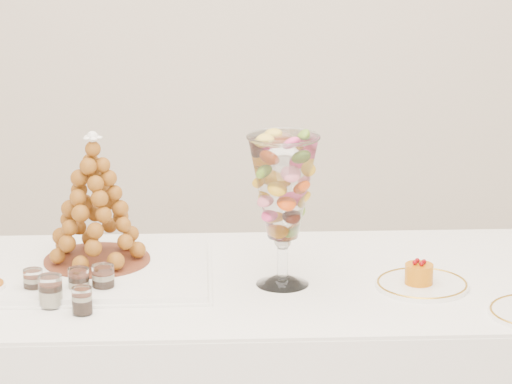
{
  "coord_description": "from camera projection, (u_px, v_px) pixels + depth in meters",
  "views": [
    {
      "loc": [
        0.08,
        -2.69,
        1.8
      ],
      "look_at": [
        0.05,
        0.22,
        0.96
      ],
      "focal_mm": 85.0,
      "sensor_mm": 36.0,
      "label": 1
    }
  ],
  "objects": [
    {
      "name": "verrine_b",
      "position": [
        79.0,
        282.0,
        2.96
      ],
      "size": [
        0.06,
        0.06,
        0.07
      ],
      "primitive_type": "cylinder",
      "rotation": [
        0.0,
        0.0,
        0.1
      ],
      "color": "white",
      "rests_on": "buffet_table"
    },
    {
      "name": "verrine_d",
      "position": [
        51.0,
        291.0,
        2.89
      ],
      "size": [
        0.06,
        0.06,
        0.08
      ],
      "primitive_type": "cylinder",
      "rotation": [
        0.0,
        0.0,
        0.01
      ],
      "color": "white",
      "rests_on": "buffet_table"
    },
    {
      "name": "macaron_vase",
      "position": [
        283.0,
        189.0,
        2.98
      ],
      "size": [
        0.17,
        0.17,
        0.38
      ],
      "color": "white",
      "rests_on": "buffet_table"
    },
    {
      "name": "croquembouche",
      "position": [
        95.0,
        199.0,
        3.11
      ],
      "size": [
        0.28,
        0.28,
        0.35
      ],
      "rotation": [
        0.0,
        0.0,
        0.18
      ],
      "color": "brown",
      "rests_on": "lace_tray"
    },
    {
      "name": "verrine_c",
      "position": [
        103.0,
        280.0,
        2.97
      ],
      "size": [
        0.07,
        0.07,
        0.07
      ],
      "primitive_type": "cylinder",
      "rotation": [
        0.0,
        0.0,
        -0.28
      ],
      "color": "white",
      "rests_on": "buffet_table"
    },
    {
      "name": "lace_tray",
      "position": [
        90.0,
        271.0,
        3.11
      ],
      "size": [
        0.62,
        0.48,
        0.02
      ],
      "primitive_type": "cube",
      "rotation": [
        0.0,
        0.0,
        0.05
      ],
      "color": "white",
      "rests_on": "buffet_table"
    },
    {
      "name": "cake_plate",
      "position": [
        422.0,
        285.0,
        3.03
      ],
      "size": [
        0.23,
        0.23,
        0.01
      ],
      "primitive_type": "cylinder",
      "color": "white",
      "rests_on": "buffet_table"
    },
    {
      "name": "mousse_cake",
      "position": [
        419.0,
        273.0,
        3.02
      ],
      "size": [
        0.07,
        0.07,
        0.06
      ],
      "color": "#C56909",
      "rests_on": "cake_plate"
    },
    {
      "name": "verrine_a",
      "position": [
        33.0,
        282.0,
        2.97
      ],
      "size": [
        0.06,
        0.06,
        0.07
      ],
      "primitive_type": "cylinder",
      "rotation": [
        0.0,
        0.0,
        -0.33
      ],
      "color": "white",
      "rests_on": "buffet_table"
    },
    {
      "name": "verrine_e",
      "position": [
        82.0,
        301.0,
        2.85
      ],
      "size": [
        0.06,
        0.06,
        0.07
      ],
      "primitive_type": "cylinder",
      "rotation": [
        0.0,
        0.0,
        -0.33
      ],
      "color": "white",
      "rests_on": "buffet_table"
    }
  ]
}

